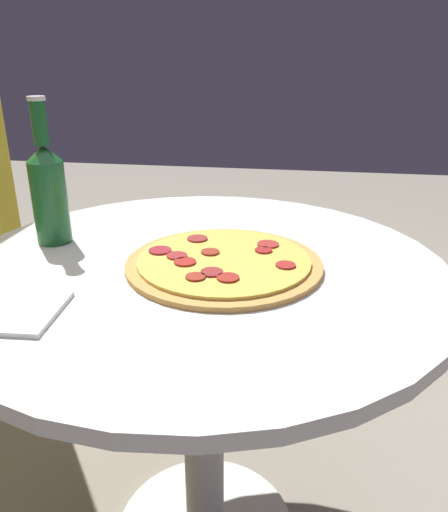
# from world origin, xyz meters

# --- Properties ---
(table) EXTENTS (0.91, 0.91, 0.70)m
(table) POSITION_xyz_m (0.00, 0.00, 0.55)
(table) COLOR silver
(table) RESTS_ON ground_plane
(pizza) EXTENTS (0.36, 0.36, 0.02)m
(pizza) POSITION_xyz_m (-0.01, -0.05, 0.71)
(pizza) COLOR #C68E47
(pizza) RESTS_ON table
(beer_bottle) EXTENTS (0.07, 0.07, 0.29)m
(beer_bottle) POSITION_xyz_m (0.06, 0.32, 0.81)
(beer_bottle) COLOR #195628
(beer_bottle) RESTS_ON table
(napkin) EXTENTS (0.14, 0.09, 0.01)m
(napkin) POSITION_xyz_m (-0.24, 0.21, 0.70)
(napkin) COLOR white
(napkin) RESTS_ON table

